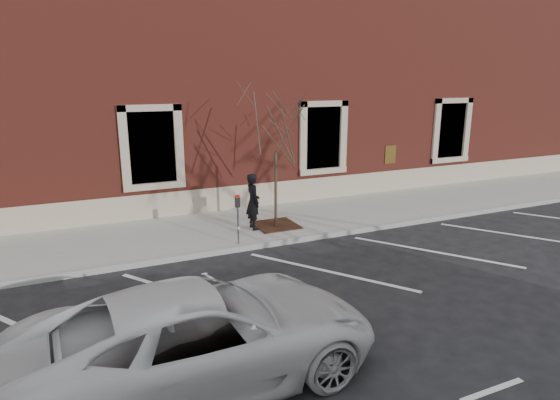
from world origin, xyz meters
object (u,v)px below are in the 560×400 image
man (253,202)px  sapling (276,130)px  parking_meter (238,210)px  white_truck (201,335)px

man → sapling: 2.17m
parking_meter → white_truck: white_truck is taller
parking_meter → sapling: bearing=55.7°
sapling → white_truck: size_ratio=0.76×
sapling → parking_meter: bearing=-145.7°
white_truck → sapling: bearing=-35.5°
parking_meter → sapling: 2.72m
man → white_truck: man is taller
parking_meter → white_truck: size_ratio=0.25×
man → parking_meter: man is taller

